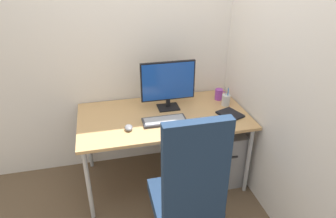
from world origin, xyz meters
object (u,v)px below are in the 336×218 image
(coffee_mug, at_px, (219,94))
(keyboard, at_px, (165,121))
(mouse, at_px, (129,128))
(pen_holder, at_px, (226,100))
(office_chair, at_px, (189,192))
(filing_cabinet, at_px, (214,151))
(notebook, at_px, (230,114))
(monitor, at_px, (168,83))

(coffee_mug, bearing_deg, keyboard, -152.98)
(mouse, bearing_deg, pen_holder, 15.39)
(pen_holder, bearing_deg, office_chair, -124.97)
(keyboard, bearing_deg, filing_cabinet, 8.24)
(notebook, bearing_deg, mouse, 162.11)
(filing_cabinet, bearing_deg, pen_holder, 41.13)
(office_chair, distance_m, filing_cabinet, 1.03)
(pen_holder, height_order, coffee_mug, pen_holder)
(keyboard, distance_m, mouse, 0.32)
(monitor, height_order, notebook, monitor)
(keyboard, relative_size, notebook, 1.83)
(pen_holder, relative_size, notebook, 0.92)
(filing_cabinet, bearing_deg, monitor, 156.47)
(notebook, bearing_deg, monitor, 130.98)
(pen_holder, distance_m, coffee_mug, 0.14)
(monitor, bearing_deg, office_chair, -95.66)
(monitor, bearing_deg, notebook, -28.78)
(office_chair, bearing_deg, coffee_mug, 59.28)
(office_chair, xyz_separation_m, mouse, (-0.31, 0.69, 0.14))
(pen_holder, height_order, notebook, pen_holder)
(monitor, xyz_separation_m, notebook, (0.51, -0.28, -0.24))
(keyboard, bearing_deg, notebook, -1.69)
(mouse, distance_m, pen_holder, 0.99)
(filing_cabinet, xyz_separation_m, pen_holder, (0.12, 0.11, 0.50))
(office_chair, bearing_deg, filing_cabinet, 57.30)
(coffee_mug, bearing_deg, notebook, -94.17)
(keyboard, distance_m, pen_holder, 0.67)
(mouse, bearing_deg, office_chair, -64.22)
(filing_cabinet, relative_size, monitor, 1.11)
(filing_cabinet, distance_m, pen_holder, 0.53)
(monitor, height_order, mouse, monitor)
(office_chair, distance_m, monitor, 1.08)
(office_chair, height_order, mouse, office_chair)
(keyboard, xyz_separation_m, notebook, (0.61, -0.02, -0.00))
(filing_cabinet, height_order, pen_holder, pen_holder)
(pen_holder, bearing_deg, keyboard, -164.24)
(office_chair, height_order, keyboard, office_chair)
(office_chair, xyz_separation_m, monitor, (0.10, 1.01, 0.37))
(notebook, relative_size, coffee_mug, 1.86)
(keyboard, bearing_deg, pen_holder, 15.76)
(mouse, xyz_separation_m, coffee_mug, (0.95, 0.38, 0.03))
(filing_cabinet, height_order, mouse, mouse)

